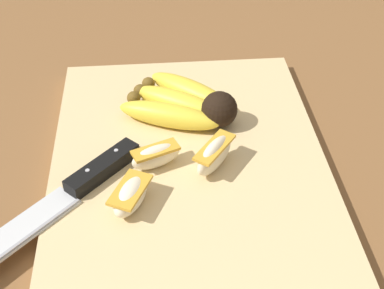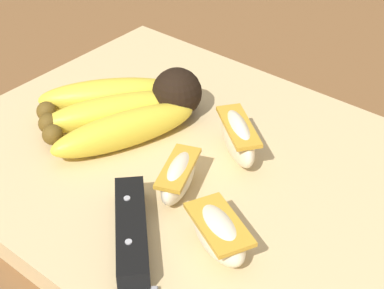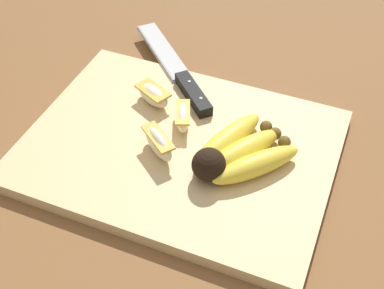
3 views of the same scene
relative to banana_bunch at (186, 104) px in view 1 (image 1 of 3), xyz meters
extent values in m
plane|color=brown|center=(-0.11, 0.02, -0.04)|extent=(6.00, 6.00, 0.00)
cube|color=#DBBC84|center=(-0.09, 0.00, -0.03)|extent=(0.44, 0.33, 0.02)
sphere|color=black|center=(-0.03, -0.04, 0.01)|extent=(0.05, 0.05, 0.05)
ellipsoid|color=yellow|center=(0.03, -0.01, 0.00)|extent=(0.11, 0.12, 0.03)
sphere|color=brown|center=(0.05, 0.05, 0.00)|extent=(0.02, 0.02, 0.02)
ellipsoid|color=yellow|center=(0.00, 0.01, 0.00)|extent=(0.10, 0.13, 0.03)
sphere|color=brown|center=(0.04, 0.06, 0.00)|extent=(0.02, 0.02, 0.02)
ellipsoid|color=yellow|center=(-0.02, 0.02, 0.00)|extent=(0.08, 0.14, 0.03)
sphere|color=brown|center=(0.02, 0.07, 0.00)|extent=(0.02, 0.02, 0.02)
cube|color=silver|center=(-0.20, 0.20, -0.02)|extent=(0.15, 0.15, 0.00)
cube|color=#99999E|center=(-0.22, 0.19, -0.01)|extent=(0.13, 0.13, 0.00)
cube|color=black|center=(-0.10, 0.10, -0.01)|extent=(0.09, 0.09, 0.02)
cylinder|color=#B2B2B7|center=(-0.09, 0.09, 0.00)|extent=(0.00, 0.01, 0.00)
cylinder|color=#B2B2B7|center=(-0.12, 0.12, 0.00)|extent=(0.00, 0.01, 0.00)
ellipsoid|color=#F4E5C1|center=(-0.16, 0.07, 0.00)|extent=(0.07, 0.05, 0.03)
cube|color=gold|center=(-0.16, 0.07, 0.01)|extent=(0.06, 0.05, 0.00)
ellipsoid|color=#F4E5C1|center=(-0.11, -0.02, 0.00)|extent=(0.07, 0.06, 0.04)
cube|color=gold|center=(-0.11, -0.02, 0.01)|extent=(0.06, 0.06, 0.00)
ellipsoid|color=#F4E5C1|center=(-0.10, 0.04, 0.00)|extent=(0.04, 0.06, 0.03)
cube|color=gold|center=(-0.10, 0.04, 0.01)|extent=(0.04, 0.06, 0.00)
camera|label=1|loc=(-0.58, 0.04, 0.41)|focal=50.54mm
camera|label=2|loc=(-0.34, 0.32, 0.30)|focal=56.56mm
camera|label=3|loc=(0.13, -0.48, 0.51)|focal=48.17mm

